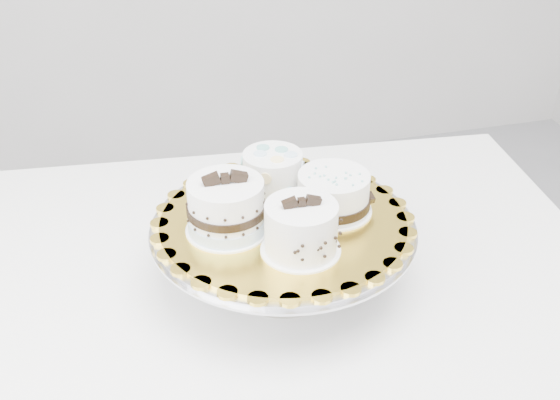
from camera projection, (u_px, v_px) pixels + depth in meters
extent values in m
cube|color=silver|center=(247.00, 274.00, 1.14)|extent=(1.24, 0.89, 0.04)
cube|color=silver|center=(452.00, 291.00, 1.70)|extent=(0.05, 0.05, 0.71)
cylinder|color=gray|center=(283.00, 276.00, 1.10)|extent=(0.18, 0.18, 0.01)
cylinder|color=gray|center=(283.00, 254.00, 1.07)|extent=(0.12, 0.12, 0.10)
cylinder|color=silver|center=(283.00, 225.00, 1.05)|extent=(0.39, 0.39, 0.01)
cylinder|color=silver|center=(283.00, 227.00, 1.05)|extent=(0.40, 0.40, 0.00)
cylinder|color=yellow|center=(283.00, 221.00, 1.04)|extent=(0.38, 0.38, 0.01)
cylinder|color=white|center=(301.00, 249.00, 0.97)|extent=(0.11, 0.11, 0.00)
cylinder|color=white|center=(301.00, 228.00, 0.95)|extent=(0.10, 0.10, 0.07)
cylinder|color=white|center=(227.00, 229.00, 1.02)|extent=(0.12, 0.12, 0.00)
cylinder|color=white|center=(226.00, 206.00, 0.99)|extent=(0.11, 0.11, 0.08)
cylinder|color=silver|center=(227.00, 223.00, 1.01)|extent=(0.11, 0.11, 0.02)
cylinder|color=black|center=(226.00, 208.00, 1.00)|extent=(0.11, 0.11, 0.01)
cylinder|color=white|center=(273.00, 191.00, 1.11)|extent=(0.10, 0.10, 0.00)
cylinder|color=white|center=(273.00, 172.00, 1.09)|extent=(0.10, 0.10, 0.06)
cylinder|color=white|center=(332.00, 210.00, 1.06)|extent=(0.12, 0.12, 0.00)
cylinder|color=white|center=(333.00, 192.00, 1.04)|extent=(0.12, 0.12, 0.06)
cylinder|color=black|center=(333.00, 201.00, 1.05)|extent=(0.11, 0.11, 0.01)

